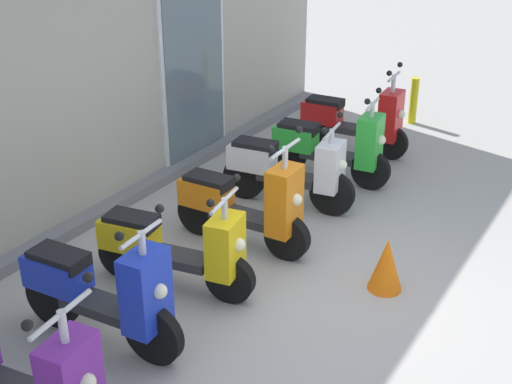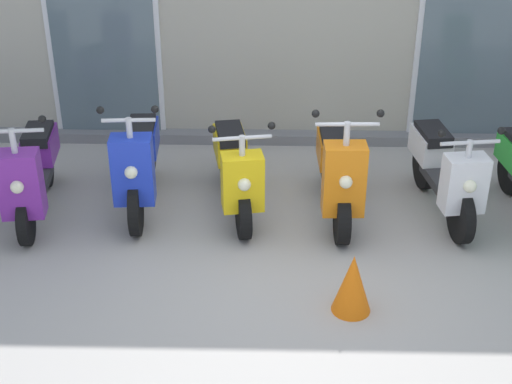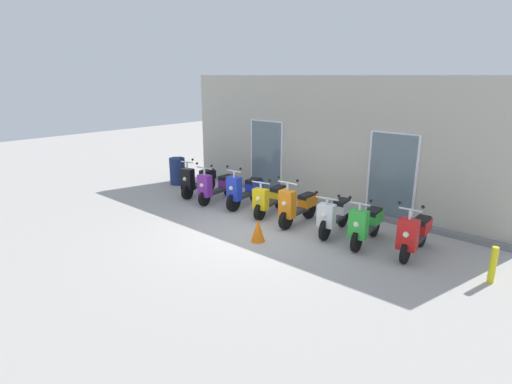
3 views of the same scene
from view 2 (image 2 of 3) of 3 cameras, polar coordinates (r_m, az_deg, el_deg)
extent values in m
plane|color=#A8A39E|center=(6.46, 2.54, -6.71)|extent=(40.00, 40.00, 0.00)
cube|color=slate|center=(8.90, 2.29, 4.19)|extent=(10.35, 0.20, 0.12)
cube|color=silver|center=(8.80, -11.59, 10.95)|extent=(1.30, 0.04, 2.30)
cube|color=slate|center=(8.78, -11.62, 10.90)|extent=(1.18, 0.02, 2.22)
cube|color=silver|center=(8.87, 16.31, 10.53)|extent=(1.30, 0.04, 2.30)
cube|color=slate|center=(8.85, 16.34, 10.48)|extent=(1.18, 0.02, 2.22)
cylinder|color=black|center=(7.15, -17.25, -2.23)|extent=(0.14, 0.45, 0.44)
cylinder|color=black|center=(8.15, -15.85, 1.91)|extent=(0.14, 0.45, 0.44)
cube|color=#2D2D30|center=(7.60, -16.60, 0.64)|extent=(0.34, 0.74, 0.09)
cube|color=purple|center=(7.01, -17.63, 0.58)|extent=(0.41, 0.28, 0.63)
sphere|color=#F2EFCC|center=(6.88, -17.87, 0.37)|extent=(0.12, 0.12, 0.12)
cube|color=purple|center=(7.94, -16.23, 3.46)|extent=(0.36, 0.55, 0.28)
cube|color=black|center=(7.85, -16.41, 4.27)|extent=(0.31, 0.51, 0.11)
cylinder|color=silver|center=(6.83, -18.14, 3.68)|extent=(0.06, 0.06, 0.25)
cylinder|color=silver|center=(6.79, -18.27, 4.47)|extent=(0.55, 0.10, 0.04)
sphere|color=black|center=(6.70, -16.10, 5.39)|extent=(0.07, 0.07, 0.07)
cylinder|color=black|center=(7.06, -9.22, -1.27)|extent=(0.13, 0.53, 0.52)
cylinder|color=black|center=(7.97, -8.46, 2.45)|extent=(0.13, 0.53, 0.52)
cube|color=#2D2D30|center=(7.47, -8.87, 1.38)|extent=(0.30, 0.66, 0.09)
cube|color=#1E38C6|center=(6.91, -9.43, 1.69)|extent=(0.39, 0.26, 0.66)
sphere|color=#F2EFCC|center=(6.78, -9.57, 1.50)|extent=(0.12, 0.12, 0.12)
cube|color=#1E38C6|center=(7.76, -8.69, 4.09)|extent=(0.33, 0.54, 0.28)
cube|color=black|center=(7.67, -8.79, 4.92)|extent=(0.29, 0.50, 0.11)
cylinder|color=silver|center=(6.74, -9.70, 4.81)|extent=(0.06, 0.06, 0.21)
cylinder|color=silver|center=(6.71, -9.76, 5.45)|extent=(0.48, 0.07, 0.04)
sphere|color=black|center=(6.64, -7.77, 6.31)|extent=(0.07, 0.07, 0.07)
sphere|color=black|center=(6.70, -11.87, 6.17)|extent=(0.07, 0.07, 0.07)
cylinder|color=black|center=(6.93, -0.98, -1.79)|extent=(0.19, 0.47, 0.46)
cylinder|color=black|center=(7.90, -2.07, 2.25)|extent=(0.19, 0.47, 0.46)
cube|color=#2D2D30|center=(7.36, -1.57, 1.05)|extent=(0.38, 0.73, 0.09)
cube|color=yellow|center=(6.80, -1.05, 0.79)|extent=(0.42, 0.30, 0.54)
sphere|color=#F2EFCC|center=(6.67, -0.90, 0.58)|extent=(0.12, 0.12, 0.12)
cube|color=yellow|center=(7.70, -2.02, 3.64)|extent=(0.39, 0.56, 0.28)
cube|color=black|center=(7.61, -2.00, 4.47)|extent=(0.34, 0.52, 0.11)
cylinder|color=silver|center=(6.64, -1.08, 3.51)|extent=(0.06, 0.06, 0.21)
cylinder|color=silver|center=(6.61, -1.08, 4.18)|extent=(0.53, 0.13, 0.04)
sphere|color=black|center=(6.60, 1.20, 5.11)|extent=(0.07, 0.07, 0.07)
sphere|color=black|center=(6.54, -3.41, 4.82)|extent=(0.07, 0.07, 0.07)
cylinder|color=black|center=(6.89, 6.62, -2.11)|extent=(0.13, 0.47, 0.47)
cylinder|color=black|center=(7.81, 5.77, 1.82)|extent=(0.13, 0.47, 0.47)
cube|color=#2D2D30|center=(7.30, 6.21, 0.67)|extent=(0.28, 0.66, 0.09)
cube|color=orange|center=(6.73, 6.77, 0.99)|extent=(0.39, 0.25, 0.68)
sphere|color=#F2EFCC|center=(6.60, 6.91, 0.77)|extent=(0.12, 0.12, 0.12)
cube|color=orange|center=(7.60, 5.94, 3.29)|extent=(0.32, 0.53, 0.28)
cube|color=black|center=(7.51, 6.02, 4.12)|extent=(0.28, 0.49, 0.11)
cylinder|color=silver|center=(6.54, 6.98, 4.39)|extent=(0.06, 0.06, 0.24)
cylinder|color=silver|center=(6.50, 7.03, 5.18)|extent=(0.56, 0.05, 0.04)
sphere|color=black|center=(6.51, 9.54, 5.97)|extent=(0.07, 0.07, 0.07)
sphere|color=black|center=(6.43, 4.60, 6.02)|extent=(0.07, 0.07, 0.07)
cylinder|color=black|center=(7.10, 15.45, -1.84)|extent=(0.16, 0.52, 0.51)
cylinder|color=black|center=(7.99, 12.80, 2.03)|extent=(0.16, 0.52, 0.51)
cube|color=#2D2D30|center=(7.49, 14.13, 0.88)|extent=(0.35, 0.70, 0.09)
cube|color=white|center=(6.98, 15.68, 0.64)|extent=(0.41, 0.29, 0.53)
sphere|color=#F2EFCC|center=(6.86, 16.10, 0.43)|extent=(0.12, 0.12, 0.12)
cube|color=white|center=(7.78, 13.24, 3.55)|extent=(0.37, 0.56, 0.28)
cube|color=black|center=(7.69, 13.45, 4.37)|extent=(0.32, 0.51, 0.11)
cylinder|color=silver|center=(6.84, 16.04, 3.13)|extent=(0.06, 0.06, 0.18)
cylinder|color=silver|center=(6.81, 16.12, 3.67)|extent=(0.54, 0.11, 0.04)
sphere|color=black|center=(6.88, 18.32, 4.49)|extent=(0.07, 0.07, 0.07)
sphere|color=black|center=(6.67, 14.08, 4.37)|extent=(0.07, 0.07, 0.07)
cylinder|color=black|center=(8.14, 19.00, 1.51)|extent=(0.15, 0.48, 0.47)
cone|color=orange|center=(6.01, 7.42, -6.97)|extent=(0.32, 0.32, 0.52)
camera|label=1|loc=(5.49, -57.66, 14.54)|focal=48.31mm
camera|label=3|loc=(6.66, 103.87, -8.06)|focal=28.83mm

